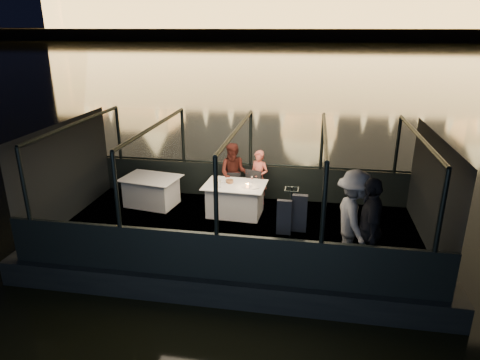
% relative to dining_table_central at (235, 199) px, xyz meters
% --- Properties ---
extents(river_water, '(500.00, 500.00, 0.00)m').
position_rel_dining_table_central_xyz_m(river_water, '(0.20, 79.16, -0.89)').
color(river_water, black).
rests_on(river_water, ground).
extents(boat_hull, '(8.60, 4.40, 1.00)m').
position_rel_dining_table_central_xyz_m(boat_hull, '(0.20, -0.84, -0.89)').
color(boat_hull, black).
rests_on(boat_hull, river_water).
extents(boat_deck, '(8.00, 4.00, 0.04)m').
position_rel_dining_table_central_xyz_m(boat_deck, '(0.20, -0.84, -0.41)').
color(boat_deck, black).
rests_on(boat_deck, boat_hull).
extents(gunwale_port, '(8.00, 0.08, 0.90)m').
position_rel_dining_table_central_xyz_m(gunwale_port, '(0.20, 1.16, 0.06)').
color(gunwale_port, black).
rests_on(gunwale_port, boat_deck).
extents(gunwale_starboard, '(8.00, 0.08, 0.90)m').
position_rel_dining_table_central_xyz_m(gunwale_starboard, '(0.20, -2.84, 0.06)').
color(gunwale_starboard, black).
rests_on(gunwale_starboard, boat_deck).
extents(cabin_glass_port, '(8.00, 0.02, 1.40)m').
position_rel_dining_table_central_xyz_m(cabin_glass_port, '(0.20, 1.16, 1.21)').
color(cabin_glass_port, '#99B2B2').
rests_on(cabin_glass_port, gunwale_port).
extents(cabin_glass_starboard, '(8.00, 0.02, 1.40)m').
position_rel_dining_table_central_xyz_m(cabin_glass_starboard, '(0.20, -2.84, 1.21)').
color(cabin_glass_starboard, '#99B2B2').
rests_on(cabin_glass_starboard, gunwale_starboard).
extents(cabin_roof_glass, '(8.00, 4.00, 0.02)m').
position_rel_dining_table_central_xyz_m(cabin_roof_glass, '(0.20, -0.84, 1.91)').
color(cabin_roof_glass, '#99B2B2').
rests_on(cabin_roof_glass, boat_deck).
extents(end_wall_fore, '(0.02, 4.00, 2.30)m').
position_rel_dining_table_central_xyz_m(end_wall_fore, '(-3.80, -0.84, 0.76)').
color(end_wall_fore, black).
rests_on(end_wall_fore, boat_deck).
extents(end_wall_aft, '(0.02, 4.00, 2.30)m').
position_rel_dining_table_central_xyz_m(end_wall_aft, '(4.20, -0.84, 0.76)').
color(end_wall_aft, black).
rests_on(end_wall_aft, boat_deck).
extents(canopy_ribs, '(8.00, 4.00, 2.30)m').
position_rel_dining_table_central_xyz_m(canopy_ribs, '(0.20, -0.84, 0.76)').
color(canopy_ribs, black).
rests_on(canopy_ribs, boat_deck).
extents(embankment, '(400.00, 140.00, 6.00)m').
position_rel_dining_table_central_xyz_m(embankment, '(0.20, 209.16, 0.11)').
color(embankment, '#423D33').
rests_on(embankment, ground).
extents(dining_table_central, '(1.50, 1.12, 0.77)m').
position_rel_dining_table_central_xyz_m(dining_table_central, '(0.00, 0.00, 0.00)').
color(dining_table_central, white).
rests_on(dining_table_central, boat_deck).
extents(dining_table_aft, '(1.54, 1.22, 0.74)m').
position_rel_dining_table_central_xyz_m(dining_table_aft, '(-2.20, 0.21, 0.00)').
color(dining_table_aft, silver).
rests_on(dining_table_aft, boat_deck).
extents(chair_port_left, '(0.42, 0.42, 0.82)m').
position_rel_dining_table_central_xyz_m(chair_port_left, '(-0.17, 0.48, 0.06)').
color(chair_port_left, black).
rests_on(chair_port_left, boat_deck).
extents(chair_port_right, '(0.54, 0.54, 0.92)m').
position_rel_dining_table_central_xyz_m(chair_port_right, '(0.35, 0.45, 0.06)').
color(chair_port_right, black).
rests_on(chair_port_right, boat_deck).
extents(coat_stand, '(0.53, 0.46, 1.67)m').
position_rel_dining_table_central_xyz_m(coat_stand, '(1.44, -2.34, 0.51)').
color(coat_stand, black).
rests_on(coat_stand, boat_deck).
extents(person_woman_coral, '(0.60, 0.52, 1.41)m').
position_rel_dining_table_central_xyz_m(person_woman_coral, '(0.48, 0.75, 0.36)').
color(person_woman_coral, '#D7614E').
rests_on(person_woman_coral, boat_deck).
extents(person_man_maroon, '(0.76, 0.60, 1.57)m').
position_rel_dining_table_central_xyz_m(person_man_maroon, '(-0.16, 0.72, 0.36)').
color(person_man_maroon, '#401712').
rests_on(person_man_maroon, boat_deck).
extents(passenger_stripe, '(0.93, 1.34, 1.90)m').
position_rel_dining_table_central_xyz_m(passenger_stripe, '(2.59, -1.92, 0.47)').
color(passenger_stripe, silver).
rests_on(passenger_stripe, boat_deck).
extents(passenger_dark, '(0.51, 1.13, 1.90)m').
position_rel_dining_table_central_xyz_m(passenger_dark, '(2.83, -2.25, 0.47)').
color(passenger_dark, black).
rests_on(passenger_dark, boat_deck).
extents(wine_bottle, '(0.09, 0.09, 0.32)m').
position_rel_dining_table_central_xyz_m(wine_bottle, '(-0.41, -0.21, 0.53)').
color(wine_bottle, '#133619').
rests_on(wine_bottle, dining_table_central).
extents(bread_basket, '(0.22, 0.22, 0.07)m').
position_rel_dining_table_central_xyz_m(bread_basket, '(-0.15, 0.09, 0.42)').
color(bread_basket, brown).
rests_on(bread_basket, dining_table_central).
extents(amber_candle, '(0.07, 0.07, 0.09)m').
position_rel_dining_table_central_xyz_m(amber_candle, '(0.32, -0.13, 0.42)').
color(amber_candle, '#FF8F3F').
rests_on(amber_candle, dining_table_central).
extents(plate_near, '(0.28, 0.28, 0.02)m').
position_rel_dining_table_central_xyz_m(plate_near, '(0.47, -0.13, 0.39)').
color(plate_near, silver).
rests_on(plate_near, dining_table_central).
extents(plate_far, '(0.28, 0.28, 0.01)m').
position_rel_dining_table_central_xyz_m(plate_far, '(-0.22, 0.12, 0.39)').
color(plate_far, white).
rests_on(plate_far, dining_table_central).
extents(wine_glass_white, '(0.08, 0.08, 0.18)m').
position_rel_dining_table_central_xyz_m(wine_glass_white, '(-0.31, -0.25, 0.48)').
color(wine_glass_white, white).
rests_on(wine_glass_white, dining_table_central).
extents(wine_glass_red, '(0.08, 0.08, 0.20)m').
position_rel_dining_table_central_xyz_m(wine_glass_red, '(0.39, 0.08, 0.48)').
color(wine_glass_red, silver).
rests_on(wine_glass_red, dining_table_central).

